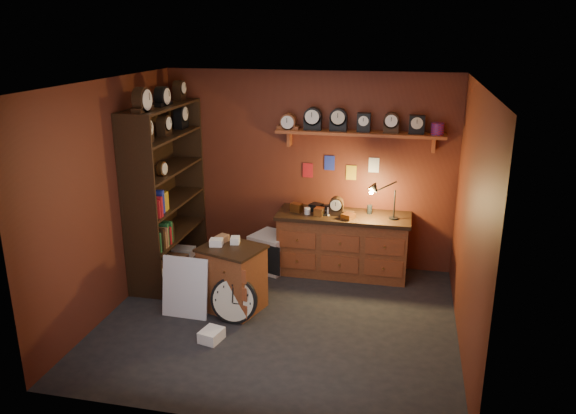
# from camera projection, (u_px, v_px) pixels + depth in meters

# --- Properties ---
(floor) EXTENTS (4.00, 4.00, 0.00)m
(floor) POSITION_uv_depth(u_px,v_px,m) (279.00, 320.00, 6.50)
(floor) COLOR black
(floor) RESTS_ON ground
(room_shell) EXTENTS (4.02, 3.62, 2.71)m
(room_shell) POSITION_uv_depth(u_px,v_px,m) (285.00, 174.00, 6.06)
(room_shell) COLOR #5D2516
(room_shell) RESTS_ON ground
(shelving_unit) EXTENTS (0.47, 1.60, 2.58)m
(shelving_unit) POSITION_uv_depth(u_px,v_px,m) (163.00, 185.00, 7.39)
(shelving_unit) COLOR black
(shelving_unit) RESTS_ON ground
(workbench) EXTENTS (1.78, 0.66, 1.36)m
(workbench) POSITION_uv_depth(u_px,v_px,m) (343.00, 241.00, 7.61)
(workbench) COLOR brown
(workbench) RESTS_ON ground
(low_cabinet) EXTENTS (0.84, 0.77, 0.88)m
(low_cabinet) POSITION_uv_depth(u_px,v_px,m) (232.00, 276.00, 6.65)
(low_cabinet) COLOR brown
(low_cabinet) RESTS_ON ground
(big_round_clock) EXTENTS (0.55, 0.17, 0.55)m
(big_round_clock) POSITION_uv_depth(u_px,v_px,m) (234.00, 300.00, 6.40)
(big_round_clock) COLOR black
(big_round_clock) RESTS_ON ground
(white_panel) EXTENTS (0.56, 0.17, 0.73)m
(white_panel) POSITION_uv_depth(u_px,v_px,m) (187.00, 315.00, 6.61)
(white_panel) COLOR silver
(white_panel) RESTS_ON ground
(mini_fridge) EXTENTS (0.63, 0.65, 0.51)m
(mini_fridge) POSITION_uv_depth(u_px,v_px,m) (271.00, 252.00, 7.81)
(mini_fridge) COLOR silver
(mini_fridge) RESTS_ON ground
(floor_box_a) EXTENTS (0.35, 0.33, 0.17)m
(floor_box_a) POSITION_uv_depth(u_px,v_px,m) (166.00, 280.00, 7.32)
(floor_box_a) COLOR #936340
(floor_box_a) RESTS_ON ground
(floor_box_b) EXTENTS (0.26, 0.29, 0.12)m
(floor_box_b) POSITION_uv_depth(u_px,v_px,m) (212.00, 335.00, 6.06)
(floor_box_b) COLOR white
(floor_box_b) RESTS_ON ground
(floor_box_c) EXTENTS (0.35, 0.35, 0.20)m
(floor_box_c) POSITION_uv_depth(u_px,v_px,m) (209.00, 272.00, 7.54)
(floor_box_c) COLOR #936340
(floor_box_c) RESTS_ON ground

